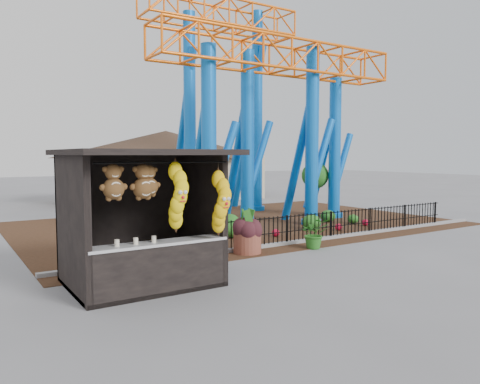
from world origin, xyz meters
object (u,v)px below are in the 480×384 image
terracotta_planter (247,243)px  potted_plant (314,233)px  prize_booth (145,220)px  roller_coaster (255,77)px

terracotta_planter → potted_plant: potted_plant is taller
prize_booth → potted_plant: size_ratio=3.56×
prize_booth → potted_plant: 6.34m
roller_coaster → terracotta_planter: 9.30m
roller_coaster → terracotta_planter: bearing=-126.7°
roller_coaster → potted_plant: bearing=-107.6°
prize_booth → roller_coaster: size_ratio=0.32×
roller_coaster → potted_plant: roller_coaster is taller
roller_coaster → potted_plant: 8.79m
terracotta_planter → potted_plant: (2.22, -0.55, 0.17)m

